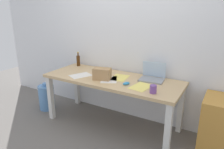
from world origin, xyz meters
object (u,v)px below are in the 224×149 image
at_px(cardboard_box, 102,74).
at_px(water_cooler_jug, 47,97).
at_px(computer_mouse, 126,83).
at_px(coffee_mug, 153,89).
at_px(desk, 112,84).
at_px(filing_cabinet, 219,125).
at_px(beer_bottle, 78,60).
at_px(laptop_right, 152,76).

height_order(cardboard_box, water_cooler_jug, cardboard_box).
xyz_separation_m(computer_mouse, coffee_mug, (0.39, -0.09, 0.03)).
relative_size(desk, filing_cabinet, 2.86).
height_order(beer_bottle, computer_mouse, beer_bottle).
bearing_deg(beer_bottle, desk, -18.28).
xyz_separation_m(water_cooler_jug, filing_cabinet, (2.62, 0.25, 0.13)).
relative_size(beer_bottle, cardboard_box, 1.01).
xyz_separation_m(cardboard_box, water_cooler_jug, (-1.14, -0.00, -0.60)).
bearing_deg(cardboard_box, filing_cabinet, 9.41).
bearing_deg(cardboard_box, water_cooler_jug, -180.00).
height_order(desk, water_cooler_jug, desk).
xyz_separation_m(computer_mouse, filing_cabinet, (1.10, 0.26, -0.41)).
distance_m(computer_mouse, cardboard_box, 0.38).
distance_m(coffee_mug, water_cooler_jug, 1.99).
distance_m(desk, computer_mouse, 0.34).
xyz_separation_m(laptop_right, beer_bottle, (-1.32, 0.06, 0.04)).
relative_size(beer_bottle, water_cooler_jug, 0.50).
relative_size(beer_bottle, computer_mouse, 2.35).
bearing_deg(filing_cabinet, laptop_right, 174.55).
bearing_deg(cardboard_box, beer_bottle, 151.83).
distance_m(computer_mouse, water_cooler_jug, 1.61).
relative_size(desk, water_cooler_jug, 4.14).
bearing_deg(water_cooler_jug, desk, 5.59).
relative_size(desk, cardboard_box, 8.29).
distance_m(desk, laptop_right, 0.57).
distance_m(beer_bottle, water_cooler_jug, 0.83).
bearing_deg(coffee_mug, desk, 161.38).
relative_size(laptop_right, cardboard_box, 1.45).
relative_size(computer_mouse, cardboard_box, 0.43).
distance_m(water_cooler_jug, filing_cabinet, 2.63).
bearing_deg(filing_cabinet, cardboard_box, -170.59).
height_order(desk, filing_cabinet, desk).
relative_size(computer_mouse, filing_cabinet, 0.15).
bearing_deg(desk, computer_mouse, -25.33).
distance_m(desk, water_cooler_jug, 1.30).
height_order(laptop_right, beer_bottle, beer_bottle).
height_order(desk, beer_bottle, beer_bottle).
xyz_separation_m(desk, water_cooler_jug, (-1.22, -0.12, -0.43)).
bearing_deg(filing_cabinet, desk, -174.83).
distance_m(coffee_mug, filing_cabinet, 0.91).
relative_size(cardboard_box, filing_cabinet, 0.34).
relative_size(desk, coffee_mug, 20.36).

